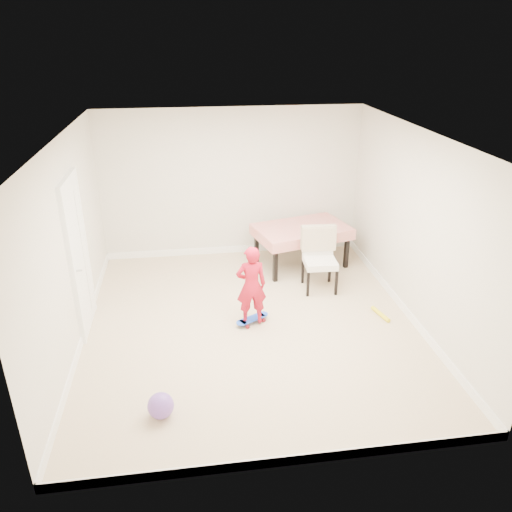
{
  "coord_description": "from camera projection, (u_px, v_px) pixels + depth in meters",
  "views": [
    {
      "loc": [
        -0.77,
        -5.87,
        3.74
      ],
      "look_at": [
        0.1,
        0.2,
        0.95
      ],
      "focal_mm": 35.0,
      "sensor_mm": 36.0,
      "label": 1
    }
  ],
  "objects": [
    {
      "name": "baseboard_back",
      "position": [
        233.0,
        249.0,
        9.16
      ],
      "size": [
        4.5,
        0.02,
        0.12
      ],
      "primitive_type": "cube",
      "color": "white",
      "rests_on": "ground"
    },
    {
      "name": "baseboard_left",
      "position": [
        84.0,
        333.0,
        6.63
      ],
      "size": [
        0.02,
        5.0,
        0.12
      ],
      "primitive_type": "cube",
      "color": "white",
      "rests_on": "ground"
    },
    {
      "name": "baseboard_front",
      "position": [
        286.0,
        461.0,
        4.67
      ],
      "size": [
        4.5,
        0.02,
        0.12
      ],
      "primitive_type": "cube",
      "color": "white",
      "rests_on": "ground"
    },
    {
      "name": "dining_chair",
      "position": [
        320.0,
        260.0,
        7.69
      ],
      "size": [
        0.57,
        0.64,
        0.99
      ],
      "primitive_type": null,
      "rotation": [
        0.0,
        0.0,
        -0.05
      ],
      "color": "white",
      "rests_on": "ground"
    },
    {
      "name": "wall_right",
      "position": [
        415.0,
        229.0,
        6.69
      ],
      "size": [
        0.04,
        5.0,
        2.6
      ],
      "primitive_type": "cube",
      "color": "beige",
      "rests_on": "ground"
    },
    {
      "name": "wall_front",
      "position": [
        289.0,
        350.0,
        4.17
      ],
      "size": [
        4.5,
        0.04,
        2.6
      ],
      "primitive_type": "cube",
      "color": "beige",
      "rests_on": "ground"
    },
    {
      "name": "wall_back",
      "position": [
        232.0,
        184.0,
        8.64
      ],
      "size": [
        4.5,
        0.04,
        2.6
      ],
      "primitive_type": "cube",
      "color": "beige",
      "rests_on": "ground"
    },
    {
      "name": "skateboard",
      "position": [
        252.0,
        320.0,
        6.96
      ],
      "size": [
        0.54,
        0.42,
        0.08
      ],
      "primitive_type": null,
      "rotation": [
        0.0,
        0.0,
        0.51
      ],
      "color": "blue",
      "rests_on": "ground"
    },
    {
      "name": "foam_toy",
      "position": [
        380.0,
        314.0,
        7.13
      ],
      "size": [
        0.15,
        0.4,
        0.06
      ],
      "primitive_type": "cylinder",
      "rotation": [
        1.57,
        0.0,
        0.24
      ],
      "color": "yellow",
      "rests_on": "ground"
    },
    {
      "name": "ceiling",
      "position": [
        250.0,
        138.0,
        5.87
      ],
      "size": [
        4.5,
        5.0,
        0.04
      ],
      "primitive_type": "cube",
      "color": "silver",
      "rests_on": "wall_back"
    },
    {
      "name": "child",
      "position": [
        251.0,
        288.0,
        6.72
      ],
      "size": [
        0.43,
        0.29,
        1.14
      ],
      "primitive_type": "imported",
      "rotation": [
        0.0,
        0.0,
        3.19
      ],
      "color": "red",
      "rests_on": "ground"
    },
    {
      "name": "baseboard_right",
      "position": [
        404.0,
        309.0,
        7.2
      ],
      "size": [
        0.02,
        5.0,
        0.12
      ],
      "primitive_type": "cube",
      "color": "white",
      "rests_on": "ground"
    },
    {
      "name": "ground",
      "position": [
        251.0,
        324.0,
        6.94
      ],
      "size": [
        5.0,
        5.0,
        0.0
      ],
      "primitive_type": "plane",
      "color": "#C7AF8A",
      "rests_on": "ground"
    },
    {
      "name": "door",
      "position": [
        79.0,
        258.0,
        6.5
      ],
      "size": [
        0.11,
        0.94,
        2.11
      ],
      "primitive_type": "cube",
      "color": "white",
      "rests_on": "ground"
    },
    {
      "name": "wall_left",
      "position": [
        71.0,
        248.0,
        6.11
      ],
      "size": [
        0.04,
        5.0,
        2.6
      ],
      "primitive_type": "cube",
      "color": "beige",
      "rests_on": "ground"
    },
    {
      "name": "dining_table",
      "position": [
        301.0,
        246.0,
        8.55
      ],
      "size": [
        1.72,
        1.32,
        0.71
      ],
      "primitive_type": null,
      "rotation": [
        0.0,
        0.0,
        0.26
      ],
      "color": "#A91409",
      "rests_on": "ground"
    },
    {
      "name": "balloon",
      "position": [
        161.0,
        406.0,
        5.24
      ],
      "size": [
        0.28,
        0.28,
        0.28
      ],
      "primitive_type": "sphere",
      "color": "#774CB7",
      "rests_on": "ground"
    }
  ]
}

